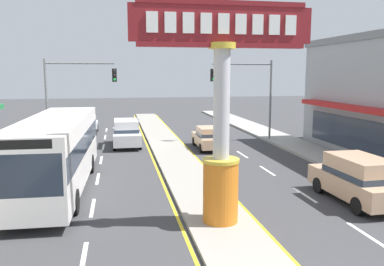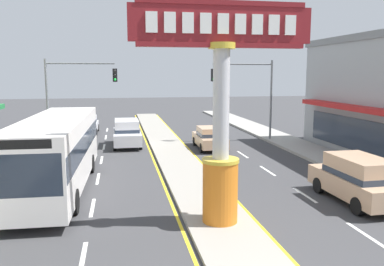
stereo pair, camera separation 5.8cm
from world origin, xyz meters
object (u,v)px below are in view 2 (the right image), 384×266
sedan_mid_left_lane (87,124)px  pedestrian_near_kerb (14,151)px  district_sign (221,118)px  suv_far_left_oncoming (127,133)px  bus_near_right_lane (57,149)px  traffic_light_right_side (250,86)px  traffic_light_left_side (73,88)px  suv_near_left_lane (358,179)px  sedan_kerb_right (210,138)px

sedan_mid_left_lane → pedestrian_near_kerb: pedestrian_near_kerb is taller
district_sign → suv_far_left_oncoming: 16.38m
bus_near_right_lane → suv_far_left_oncoming: (3.30, 10.37, -0.88)m
district_sign → sedan_mid_left_lane: district_sign is taller
district_sign → traffic_light_right_side: bearing=68.3°
district_sign → traffic_light_right_side: 17.33m
sedan_mid_left_lane → pedestrian_near_kerb: 13.58m
traffic_light_left_side → pedestrian_near_kerb: traffic_light_left_side is taller
traffic_light_left_side → sedan_mid_left_lane: traffic_light_left_side is taller
bus_near_right_lane → pedestrian_near_kerb: (-2.80, 3.93, -0.76)m
suv_near_left_lane → sedan_mid_left_lane: (-12.26, 21.36, -0.20)m
pedestrian_near_kerb → traffic_light_left_side: bearing=68.2°
suv_far_left_oncoming → pedestrian_near_kerb: size_ratio=2.81×
district_sign → sedan_kerb_right: district_sign is taller
district_sign → suv_near_left_lane: (6.13, 1.38, -2.75)m
traffic_light_right_side → suv_far_left_oncoming: (-9.25, -0.19, -3.26)m
suv_near_left_lane → pedestrian_near_kerb: suv_near_left_lane is taller
sedan_kerb_right → traffic_light_right_side: bearing=32.1°
suv_near_left_lane → sedan_kerb_right: 12.89m
district_sign → suv_near_left_lane: district_sign is taller
traffic_light_left_side → district_sign: bearing=-67.9°
district_sign → traffic_light_left_side: bearing=112.1°
bus_near_right_lane → suv_far_left_oncoming: bearing=72.3°
bus_near_right_lane → suv_far_left_oncoming: size_ratio=2.44×
traffic_light_left_side → pedestrian_near_kerb: size_ratio=3.78×
sedan_mid_left_lane → sedan_kerb_right: size_ratio=1.00×
traffic_light_left_side → sedan_mid_left_lane: bearing=87.7°
sedan_kerb_right → sedan_mid_left_lane: bearing=135.2°
traffic_light_right_side → sedan_kerb_right: (-3.59, -2.25, -3.46)m
traffic_light_left_side → sedan_mid_left_lane: (0.29, 6.97, -3.46)m
bus_near_right_lane → suv_near_left_lane: bus_near_right_lane is taller
bus_near_right_lane → pedestrian_near_kerb: size_ratio=6.88×
district_sign → traffic_light_left_side: (-6.42, 15.77, 0.51)m
traffic_light_left_side → bus_near_right_lane: size_ratio=0.55×
suv_far_left_oncoming → sedan_kerb_right: size_ratio=1.07×
sedan_mid_left_lane → suv_far_left_oncoming: (3.30, -6.84, 0.20)m
traffic_light_right_side → pedestrian_near_kerb: bearing=-156.6°
sedan_kerb_right → suv_far_left_oncoming: bearing=160.0°
traffic_light_right_side → sedan_kerb_right: 5.47m
sedan_kerb_right → pedestrian_near_kerb: size_ratio=2.64×
suv_near_left_lane → suv_far_left_oncoming: 17.06m
bus_near_right_lane → pedestrian_near_kerb: bus_near_right_lane is taller
sedan_mid_left_lane → suv_far_left_oncoming: size_ratio=0.94×
bus_near_right_lane → sedan_mid_left_lane: size_ratio=2.61×
suv_far_left_oncoming → traffic_light_right_side: bearing=1.2°
traffic_light_right_side → sedan_kerb_right: bearing=-147.9°
district_sign → traffic_light_left_side: size_ratio=1.19×
traffic_light_right_side → suv_near_left_lane: size_ratio=1.34×
bus_near_right_lane → sedan_mid_left_lane: bus_near_right_lane is taller
traffic_light_right_side → sedan_mid_left_lane: traffic_light_right_side is taller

